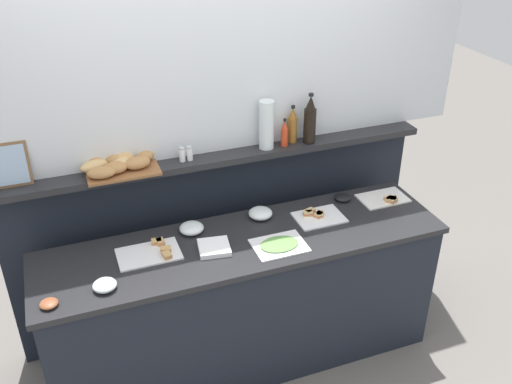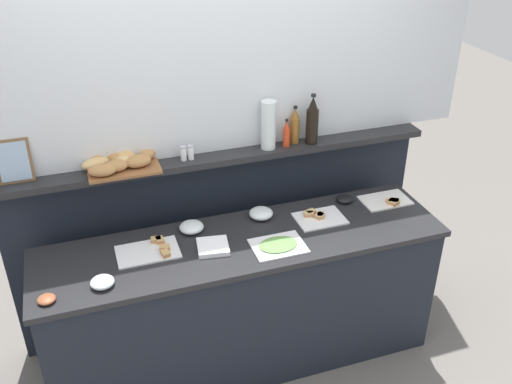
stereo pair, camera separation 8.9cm
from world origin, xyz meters
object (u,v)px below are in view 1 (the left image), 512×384
object	(u,v)px
condiment_bowl_teal	(49,304)
sandwich_platter_side	(385,199)
hot_sauce_bottle	(284,134)
pepper_shaker	(190,153)
sandwich_platter_rear	(152,252)
glass_bowl_medium	(260,214)
wine_bottle_dark	(310,121)
water_carafe	(267,125)
bread_basket	(117,165)
framed_picture	(11,165)
salt_shaker	(182,154)
vinegar_bottle_amber	(292,126)
condiment_bowl_dark	(343,197)
glass_bowl_large	(105,285)
glass_bowl_small	(192,228)
cold_cuts_platter	(279,245)
napkin_stack	(214,248)
sandwich_platter_front	(318,216)

from	to	relation	value
condiment_bowl_teal	sandwich_platter_side	bearing A→B (deg)	8.44
hot_sauce_bottle	pepper_shaker	size ratio (longest dim) A/B	2.02
sandwich_platter_rear	glass_bowl_medium	bearing A→B (deg)	11.51
wine_bottle_dark	hot_sauce_bottle	xyz separation A→B (m)	(-0.16, 0.01, -0.07)
sandwich_platter_side	hot_sauce_bottle	world-z (taller)	hot_sauce_bottle
water_carafe	bread_basket	bearing A→B (deg)	179.40
glass_bowl_medium	framed_picture	world-z (taller)	framed_picture
salt_shaker	pepper_shaker	distance (m)	0.04
sandwich_platter_rear	vinegar_bottle_amber	distance (m)	1.14
framed_picture	glass_bowl_medium	bearing A→B (deg)	-10.63
condiment_bowl_teal	condiment_bowl_dark	bearing A→B (deg)	12.54
hot_sauce_bottle	pepper_shaker	distance (m)	0.59
glass_bowl_large	vinegar_bottle_amber	bearing A→B (deg)	24.94
glass_bowl_medium	wine_bottle_dark	xyz separation A→B (m)	(0.39, 0.19, 0.47)
pepper_shaker	framed_picture	world-z (taller)	framed_picture
glass_bowl_large	wine_bottle_dark	distance (m)	1.54
hot_sauce_bottle	salt_shaker	world-z (taller)	hot_sauce_bottle
glass_bowl_small	hot_sauce_bottle	bearing A→B (deg)	17.63
cold_cuts_platter	glass_bowl_small	world-z (taller)	glass_bowl_small
glass_bowl_medium	salt_shaker	size ratio (longest dim) A/B	1.65
napkin_stack	salt_shaker	world-z (taller)	salt_shaker
bread_basket	sandwich_platter_side	bearing A→B (deg)	-10.80
cold_cuts_platter	condiment_bowl_teal	size ratio (longest dim) A/B	3.30
condiment_bowl_dark	water_carafe	bearing A→B (deg)	155.97
sandwich_platter_rear	glass_bowl_medium	size ratio (longest dim) A/B	2.36
condiment_bowl_teal	water_carafe	world-z (taller)	water_carafe
sandwich_platter_rear	framed_picture	size ratio (longest dim) A/B	1.40
glass_bowl_medium	salt_shaker	world-z (taller)	salt_shaker
salt_shaker	framed_picture	xyz separation A→B (m)	(-0.91, 0.04, 0.08)
sandwich_platter_rear	framed_picture	xyz separation A→B (m)	(-0.63, 0.39, 0.46)
wine_bottle_dark	salt_shaker	size ratio (longest dim) A/B	3.63
hot_sauce_bottle	water_carafe	bearing A→B (deg)	175.05
glass_bowl_large	water_carafe	world-z (taller)	water_carafe
vinegar_bottle_amber	water_carafe	distance (m)	0.19
glass_bowl_small	condiment_bowl_dark	xyz separation A→B (m)	(0.99, 0.02, -0.01)
glass_bowl_large	salt_shaker	xyz separation A→B (m)	(0.56, 0.56, 0.37)
hot_sauce_bottle	glass_bowl_small	bearing A→B (deg)	-162.37
glass_bowl_small	water_carafe	xyz separation A→B (m)	(0.55, 0.22, 0.48)
condiment_bowl_teal	salt_shaker	distance (m)	1.09
sandwich_platter_front	glass_bowl_medium	size ratio (longest dim) A/B	2.02
condiment_bowl_teal	napkin_stack	bearing A→B (deg)	10.80
cold_cuts_platter	hot_sauce_bottle	world-z (taller)	hot_sauce_bottle
salt_shaker	water_carafe	xyz separation A→B (m)	(0.52, -0.00, 0.11)
sandwich_platter_rear	glass_bowl_small	size ratio (longest dim) A/B	2.41
glass_bowl_medium	wine_bottle_dark	distance (m)	0.64
napkin_stack	bread_basket	size ratio (longest dim) A/B	0.38
glass_bowl_small	wine_bottle_dark	size ratio (longest dim) A/B	0.45
glass_bowl_small	framed_picture	world-z (taller)	framed_picture
sandwich_platter_side	wine_bottle_dark	bearing A→B (deg)	146.64
wine_bottle_dark	hot_sauce_bottle	size ratio (longest dim) A/B	1.80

